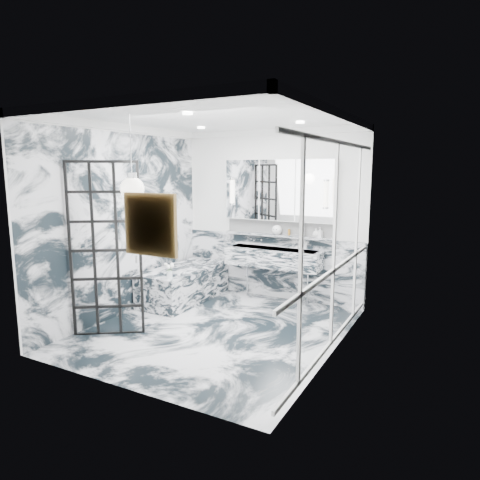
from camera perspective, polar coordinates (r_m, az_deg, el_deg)
The scene contains 25 objects.
floor at distance 5.97m, azimuth -3.09°, elevation -11.78°, with size 3.60×3.60×0.00m, color silver.
ceiling at distance 5.60m, azimuth -3.35°, elevation 16.01°, with size 3.60×3.60×0.00m, color white.
wall_back at distance 7.20m, azimuth 4.26°, elevation 3.36°, with size 3.60×3.60×0.00m, color white.
wall_front at distance 4.20m, azimuth -16.08°, elevation -1.31°, with size 3.60×3.60×0.00m, color white.
wall_left at distance 6.58m, azimuth -15.21°, elevation 2.49°, with size 3.60×3.60×0.00m, color white.
wall_right at distance 4.98m, azimuth 12.71°, elevation 0.46°, with size 3.60×3.60×0.00m, color white.
marble_clad_back at distance 7.32m, azimuth 4.09°, elevation -3.48°, with size 3.18×0.05×1.05m, color silver.
marble_clad_left at distance 6.58m, azimuth -15.10°, elevation 1.97°, with size 0.02×3.56×2.68m, color silver.
panel_molding at distance 5.00m, azimuth 12.45°, elevation -0.65°, with size 0.03×3.40×2.30m, color white.
soap_bottle_a at distance 6.93m, azimuth 8.27°, elevation 1.44°, with size 0.09×0.09×0.23m, color #8C5919.
soap_bottle_b at distance 6.84m, azimuth 10.62°, elevation 0.99°, with size 0.07×0.08×0.17m, color #4C4C51.
soap_bottle_c at distance 6.86m, azimuth 10.12°, elevation 0.95°, with size 0.12×0.12×0.15m, color silver.
face_pot at distance 7.09m, azimuth 4.95°, elevation 1.35°, with size 0.17×0.17×0.17m, color white.
amber_bottle at distance 7.02m, azimuth 6.56°, elevation 1.03°, with size 0.04×0.04×0.10m, color #8C5919.
flower_vase at distance 6.43m, azimuth -9.38°, elevation -4.63°, with size 0.09×0.09×0.12m, color silver.
crittall_door at distance 5.76m, azimuth -17.48°, elevation -1.33°, with size 0.88×0.04×2.25m, color black, non-canonical shape.
artwork at distance 3.94m, azimuth -11.87°, elevation 2.03°, with size 0.47×0.05×0.47m, color #D06415.
pendant_light at distance 4.76m, azimuth -14.16°, elevation 6.64°, with size 0.25×0.25×0.25m, color white.
trough_sink at distance 7.02m, azimuth 4.50°, elevation -2.33°, with size 1.60×0.45×0.30m, color silver.
ledge at distance 7.11m, azimuth 5.07°, elevation 0.59°, with size 1.90×0.14×0.04m, color silver.
subway_tile at distance 7.15m, azimuth 5.28°, elevation 1.73°, with size 1.90×0.03×0.23m, color white.
mirror_cabinet at distance 7.04m, azimuth 5.17°, elevation 6.64°, with size 1.90×0.16×1.00m, color white.
sconce_left at distance 7.32m, azimuth -1.08°, elevation 6.47°, with size 0.07×0.07×0.40m, color white.
sconce_right at distance 6.67m, azimuth 11.37°, elevation 6.00°, with size 0.07×0.07×0.40m, color white.
bathtub at distance 7.21m, azimuth -7.45°, elevation -5.79°, with size 0.75×1.65×0.55m, color silver.
Camera 1 is at (2.90, -4.75, 2.15)m, focal length 32.00 mm.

